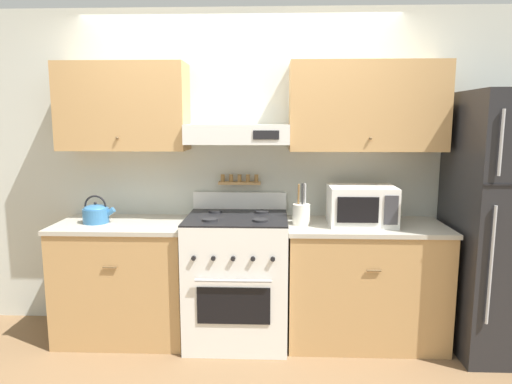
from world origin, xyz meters
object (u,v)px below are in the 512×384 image
utensil_crock (301,214)px  microwave (362,205)px  refrigerator (505,224)px  tea_kettle (96,213)px  stove_range (237,278)px

utensil_crock → microwave: bearing=2.3°
refrigerator → utensil_crock: bearing=177.7°
tea_kettle → utensil_crock: 1.56m
refrigerator → utensil_crock: refrigerator is taller
microwave → utensil_crock: size_ratio=1.57×
stove_range → microwave: microwave is taller
microwave → refrigerator: bearing=-4.4°
stove_range → microwave: (0.93, 0.02, 0.57)m
microwave → utensil_crock: 0.45m
tea_kettle → microwave: (2.00, 0.02, 0.07)m
refrigerator → utensil_crock: size_ratio=6.09×
tea_kettle → refrigerator: bearing=-1.1°
stove_range → utensil_crock: utensil_crock is taller
refrigerator → utensil_crock: (-1.47, 0.06, 0.05)m
microwave → tea_kettle: bearing=-179.5°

